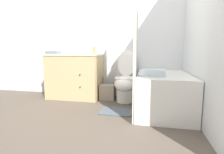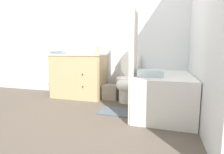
% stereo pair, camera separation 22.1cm
% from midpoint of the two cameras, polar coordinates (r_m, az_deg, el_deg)
% --- Properties ---
extents(ground_plane, '(14.00, 14.00, 0.00)m').
position_cam_midpoint_polar(ground_plane, '(2.07, -10.78, -16.31)').
color(ground_plane, brown).
extents(wall_back, '(8.00, 0.06, 2.50)m').
position_cam_midpoint_polar(wall_back, '(3.45, -0.63, 14.57)').
color(wall_back, silver).
rests_on(wall_back, ground_plane).
extents(wall_right, '(0.05, 2.58, 2.50)m').
position_cam_midpoint_polar(wall_right, '(2.60, 24.01, 16.14)').
color(wall_right, silver).
rests_on(wall_right, ground_plane).
extents(vanity_cabinet, '(0.99, 0.59, 0.83)m').
position_cam_midpoint_polar(vanity_cabinet, '(3.41, -13.77, 0.46)').
color(vanity_cabinet, tan).
rests_on(vanity_cabinet, ground_plane).
extents(sink_faucet, '(0.14, 0.12, 0.12)m').
position_cam_midpoint_polar(sink_faucet, '(3.56, -12.62, 7.89)').
color(sink_faucet, silver).
rests_on(sink_faucet, vanity_cabinet).
extents(toilet, '(0.36, 0.70, 0.91)m').
position_cam_midpoint_polar(toilet, '(3.04, 2.34, -1.02)').
color(toilet, white).
rests_on(toilet, ground_plane).
extents(bathtub, '(0.73, 1.36, 0.54)m').
position_cam_midpoint_polar(bathtub, '(2.69, 13.99, -4.60)').
color(bathtub, white).
rests_on(bathtub, ground_plane).
extents(shower_curtain, '(0.02, 0.52, 1.91)m').
position_cam_midpoint_polar(shower_curtain, '(2.23, 4.93, 10.76)').
color(shower_curtain, silver).
rests_on(shower_curtain, ground_plane).
extents(wastebasket, '(0.27, 0.23, 0.27)m').
position_cam_midpoint_polar(wastebasket, '(3.22, -3.41, -4.93)').
color(wastebasket, gray).
rests_on(wastebasket, ground_plane).
extents(tissue_box, '(0.11, 0.13, 0.10)m').
position_cam_midpoint_polar(tissue_box, '(3.45, -9.21, 8.08)').
color(tissue_box, silver).
rests_on(tissue_box, vanity_cabinet).
extents(soap_dispenser, '(0.06, 0.06, 0.16)m').
position_cam_midpoint_polar(soap_dispenser, '(3.26, -7.65, 8.67)').
color(soap_dispenser, tan).
rests_on(soap_dispenser, vanity_cabinet).
extents(hand_towel_folded, '(0.23, 0.17, 0.05)m').
position_cam_midpoint_polar(hand_towel_folded, '(3.40, -20.38, 7.46)').
color(hand_towel_folded, slate).
rests_on(hand_towel_folded, vanity_cabinet).
extents(bath_towel_folded, '(0.32, 0.23, 0.09)m').
position_cam_midpoint_polar(bath_towel_folded, '(2.31, 10.34, 1.38)').
color(bath_towel_folded, silver).
rests_on(bath_towel_folded, bathtub).
extents(bath_mat, '(0.46, 0.36, 0.02)m').
position_cam_midpoint_polar(bath_mat, '(2.57, -1.07, -11.18)').
color(bath_mat, '#4C5660').
rests_on(bath_mat, ground_plane).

